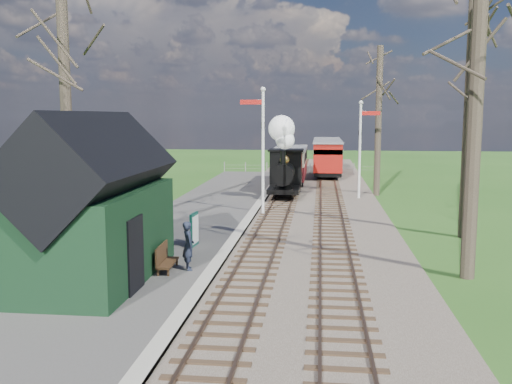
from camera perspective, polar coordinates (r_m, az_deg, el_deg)
ground at (r=12.46m, az=-3.66°, el=-15.30°), size 140.00×140.00×0.00m
distant_hills at (r=78.54m, az=5.81°, el=-7.97°), size 114.40×48.00×22.02m
ballast_bed at (r=33.64m, az=5.12°, el=-0.61°), size 8.00×60.00×0.10m
track_near at (r=33.69m, az=2.91°, el=-0.49°), size 1.60×60.00×0.15m
track_far at (r=33.63m, az=7.34°, el=-0.56°), size 1.60×60.00×0.15m
platform at (r=26.32m, az=-5.82°, el=-2.81°), size 5.00×44.00×0.20m
coping_strip at (r=25.94m, az=-0.85°, el=-2.92°), size 0.40×44.00×0.21m
station_shed at (r=16.76m, az=-15.90°, el=-1.53°), size 3.25×6.30×4.78m
semaphore_near at (r=27.46m, az=0.57°, el=5.06°), size 1.22×0.24×6.22m
semaphore_far at (r=33.40m, az=10.49°, el=4.93°), size 1.22×0.24×5.72m
bare_trees at (r=21.41m, az=4.59°, el=8.56°), size 15.51×22.39×12.00m
fence_line at (r=47.52m, az=4.33°, el=2.41°), size 12.60×0.08×1.00m
locomotive at (r=33.16m, az=2.88°, el=2.95°), size 1.88×4.38×4.69m
coach at (r=39.25m, az=3.45°, el=2.83°), size 2.19×7.50×2.30m
red_carriage_a at (r=44.54m, az=7.17°, el=3.39°), size 2.24×5.54×2.35m
red_carriage_b at (r=50.02m, az=7.10°, el=3.85°), size 2.24×5.54×2.35m
sign_board at (r=20.61m, az=-6.19°, el=-3.74°), size 0.15×0.83×1.21m
bench at (r=17.56m, az=-9.15°, el=-6.56°), size 0.46×1.42×0.80m
person at (r=17.46m, az=-6.78°, el=-5.35°), size 0.55×0.64×1.49m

